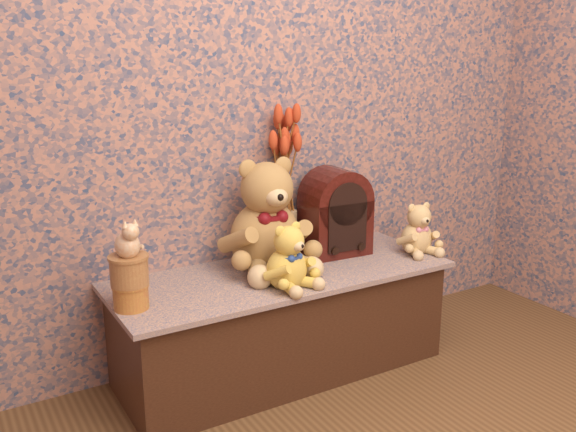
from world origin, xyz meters
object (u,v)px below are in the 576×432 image
object	(u,v)px
cathedral_radio	(335,211)
cat_figurine	(127,237)
teddy_large	(265,209)
teddy_medium	(287,253)
ceramic_vase	(283,233)
biscuit_tin_lower	(131,296)
teddy_small	(417,226)

from	to	relation	value
cathedral_radio	cat_figurine	distance (m)	0.95
teddy_large	cathedral_radio	xyz separation A→B (m)	(0.34, 0.01, -0.05)
teddy_large	teddy_medium	size ratio (longest dim) A/B	1.84
teddy_large	ceramic_vase	xyz separation A→B (m)	(0.14, 0.10, -0.14)
cathedral_radio	biscuit_tin_lower	size ratio (longest dim) A/B	3.11
teddy_large	teddy_small	xyz separation A→B (m)	(0.65, -0.16, -0.12)
teddy_large	cat_figurine	xyz separation A→B (m)	(-0.59, -0.14, 0.01)
teddy_small	cathedral_radio	size ratio (longest dim) A/B	0.64
ceramic_vase	cat_figurine	xyz separation A→B (m)	(-0.73, -0.24, 0.16)
ceramic_vase	biscuit_tin_lower	distance (m)	0.77
teddy_medium	cat_figurine	size ratio (longest dim) A/B	1.92
teddy_medium	cathedral_radio	distance (m)	0.45
teddy_large	cathedral_radio	distance (m)	0.35
teddy_small	biscuit_tin_lower	distance (m)	1.25
teddy_small	biscuit_tin_lower	world-z (taller)	teddy_small
biscuit_tin_lower	cat_figurine	size ratio (longest dim) A/B	0.88
teddy_medium	cat_figurine	xyz separation A→B (m)	(-0.56, 0.09, 0.12)
teddy_large	teddy_medium	world-z (taller)	teddy_large
teddy_small	teddy_medium	bearing A→B (deg)	-167.01
teddy_large	biscuit_tin_lower	bearing A→B (deg)	-162.19
teddy_medium	teddy_small	xyz separation A→B (m)	(0.69, 0.06, -0.01)
teddy_medium	ceramic_vase	bearing A→B (deg)	47.32
teddy_large	teddy_medium	distance (m)	0.26
teddy_large	biscuit_tin_lower	distance (m)	0.64
cat_figurine	cathedral_radio	bearing A→B (deg)	0.91
teddy_small	ceramic_vase	world-z (taller)	teddy_small
biscuit_tin_lower	teddy_small	bearing A→B (deg)	-1.14
teddy_medium	biscuit_tin_lower	bearing A→B (deg)	156.36
teddy_large	biscuit_tin_lower	world-z (taller)	teddy_large
teddy_large	cat_figurine	bearing A→B (deg)	-162.19
teddy_large	teddy_small	bearing A→B (deg)	-9.55
cathedral_radio	biscuit_tin_lower	world-z (taller)	cathedral_radio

